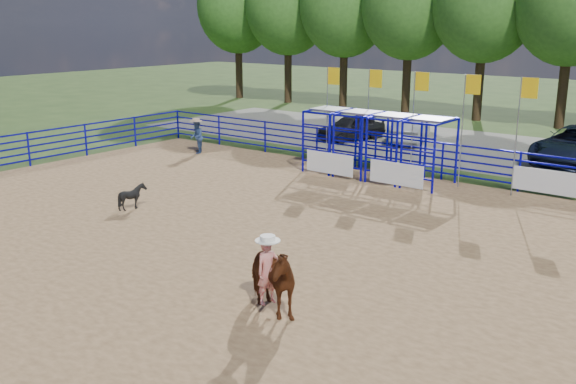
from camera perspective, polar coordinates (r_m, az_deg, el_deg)
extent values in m
plane|color=#375020|center=(17.64, -0.29, -5.09)|extent=(120.00, 120.00, 0.00)
cube|color=#9C774E|center=(17.64, -0.29, -5.06)|extent=(30.00, 20.00, 0.02)
cube|color=gray|center=(32.31, 18.65, 3.39)|extent=(40.00, 10.00, 0.01)
imported|color=#5C2A12|center=(13.64, -1.79, -7.57)|extent=(2.08, 1.45, 1.61)
imported|color=red|center=(13.34, -1.82, -4.26)|extent=(0.49, 0.60, 1.42)
cylinder|color=white|center=(13.12, -1.85, -1.21)|extent=(0.54, 0.54, 0.12)
imported|color=black|center=(21.73, -13.66, -0.39)|extent=(1.03, 1.00, 0.87)
imported|color=navy|center=(30.45, -8.13, 4.88)|extent=(0.94, 0.96, 1.56)
cylinder|color=tan|center=(30.33, -8.18, 6.33)|extent=(0.56, 0.56, 0.11)
imported|color=black|center=(33.90, 5.66, 5.74)|extent=(2.59, 4.10, 1.30)
imported|color=gray|center=(33.46, 10.85, 5.45)|extent=(2.55, 4.27, 1.33)
cube|color=white|center=(25.70, 3.71, 2.57)|extent=(2.20, 0.04, 0.85)
cube|color=white|center=(24.19, 9.60, 1.61)|extent=(2.20, 0.04, 0.85)
cube|color=white|center=(24.46, 22.02, 0.86)|extent=(2.40, 0.04, 0.85)
cylinder|color=#3F2B19|center=(52.71, -4.37, 10.95)|extent=(0.56, 0.56, 4.80)
ellipsoid|color=#2E5B1D|center=(52.61, -4.49, 16.56)|extent=(6.40, 6.40, 7.36)
cylinder|color=#3F2B19|center=(49.51, 0.01, 10.73)|extent=(0.56, 0.56, 4.80)
ellipsoid|color=#2E5B1D|center=(49.40, 0.01, 16.71)|extent=(6.40, 6.40, 7.36)
cylinder|color=#3F2B19|center=(46.63, 4.95, 10.42)|extent=(0.56, 0.56, 4.80)
cylinder|color=#3F2B19|center=(44.13, 10.49, 9.97)|extent=(0.56, 0.56, 4.80)
cylinder|color=#3F2B19|center=(42.07, 16.61, 9.37)|extent=(0.56, 0.56, 4.80)
cylinder|color=#3F2B19|center=(40.53, 23.26, 8.60)|extent=(0.56, 0.56, 4.80)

